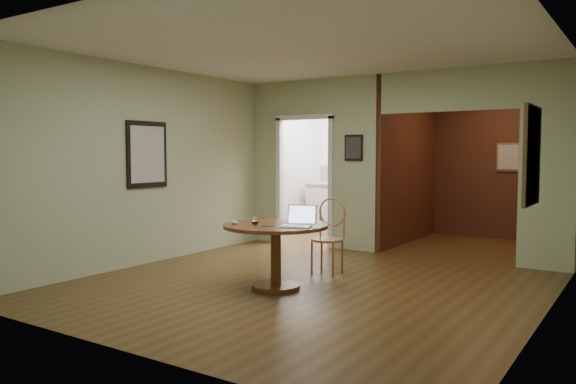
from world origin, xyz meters
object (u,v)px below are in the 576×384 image
Objects in this scene: open_laptop at (299,221)px; closed_laptop at (291,222)px; chair at (329,231)px; dining_table at (276,241)px.

closed_laptop is at bearing 122.65° from open_laptop.
closed_laptop is (0.02, -0.92, 0.21)m from chair.
dining_table is 1.05m from chair.
open_laptop is 0.26m from closed_laptop.
open_laptop reaches higher than closed_laptop.
dining_table is 3.75× the size of closed_laptop.
dining_table is 3.05× the size of open_laptop.
chair is 2.49× the size of open_laptop.
open_laptop reaches higher than chair.
open_laptop reaches higher than dining_table.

